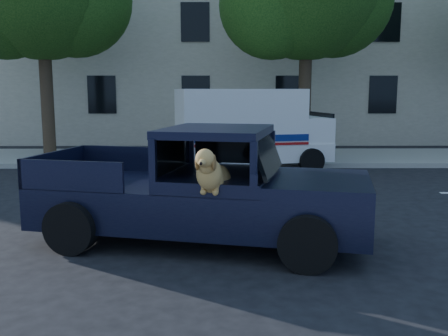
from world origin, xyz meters
name	(u,v)px	position (x,y,z in m)	size (l,w,h in m)	color
ground	(97,236)	(0.00, 0.00, 0.00)	(120.00, 120.00, 0.00)	black
far_sidewalk	(162,157)	(0.00, 9.20, 0.07)	(60.00, 4.00, 0.15)	gray
lane_stripes	(218,193)	(2.00, 3.40, 0.01)	(21.60, 0.14, 0.01)	silver
building_main	(240,46)	(3.00, 16.50, 4.50)	(26.00, 6.00, 9.00)	beige
pickup_truck	(196,204)	(1.67, -0.34, 0.62)	(5.40, 3.15, 1.82)	black
mail_truck	(249,135)	(2.91, 6.86, 1.06)	(4.75, 3.05, 2.42)	silver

